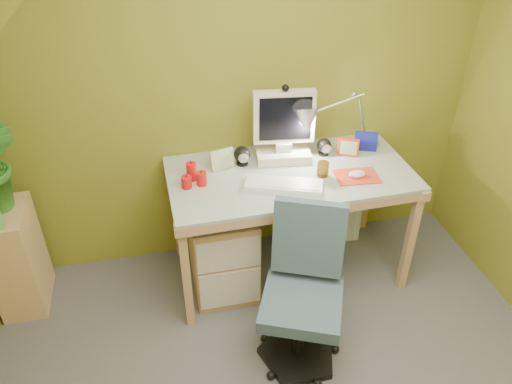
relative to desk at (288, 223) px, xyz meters
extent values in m
cube|color=olive|center=(-0.27, 0.37, 0.80)|extent=(3.20, 0.01, 2.40)
cube|color=white|center=(-0.08, -0.14, 0.41)|extent=(0.48, 0.30, 0.02)
cube|color=red|center=(0.38, -0.14, 0.41)|extent=(0.27, 0.20, 0.01)
ellipsoid|color=silver|center=(0.38, -0.14, 0.42)|extent=(0.12, 0.08, 0.04)
cylinder|color=brown|center=(0.18, -0.08, 0.45)|extent=(0.08, 0.08, 0.09)
cube|color=red|center=(0.42, 0.12, 0.46)|extent=(0.13, 0.08, 0.12)
cube|color=navy|center=(0.56, 0.16, 0.47)|extent=(0.14, 0.07, 0.13)
cube|color=#ADC788|center=(-0.40, 0.14, 0.47)|extent=(0.15, 0.06, 0.13)
cube|color=tan|center=(-1.72, 0.10, -0.05)|extent=(0.26, 0.40, 0.71)
cube|color=silver|center=(0.42, 0.27, -0.20)|extent=(0.41, 0.18, 0.40)
camera|label=1|loc=(-0.78, -2.49, 2.04)|focal=35.00mm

